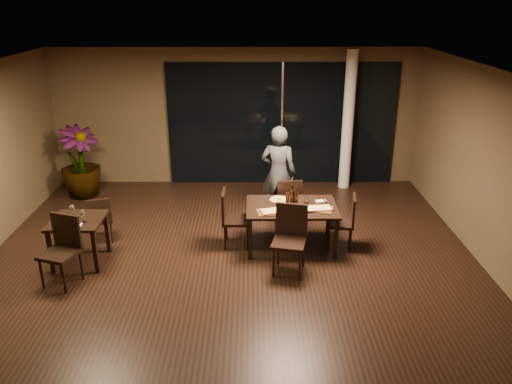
% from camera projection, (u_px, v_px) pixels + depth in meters
% --- Properties ---
extents(ground, '(8.00, 8.00, 0.00)m').
position_uv_depth(ground, '(230.00, 270.00, 7.80)').
color(ground, black).
rests_on(ground, ground).
extents(wall_back, '(8.00, 0.10, 3.00)m').
position_uv_depth(wall_back, '(236.00, 117.00, 11.01)').
color(wall_back, '#4B3D28').
rests_on(wall_back, ground).
extents(wall_front, '(8.00, 0.10, 3.00)m').
position_uv_depth(wall_front, '(204.00, 382.00, 3.48)').
color(wall_front, '#4B3D28').
rests_on(wall_front, ground).
extents(wall_right, '(0.10, 8.00, 3.00)m').
position_uv_depth(wall_right, '(506.00, 180.00, 7.28)').
color(wall_right, '#4B3D28').
rests_on(wall_right, ground).
extents(ceiling, '(8.00, 8.00, 0.04)m').
position_uv_depth(ceiling, '(226.00, 75.00, 6.69)').
color(ceiling, silver).
rests_on(ceiling, wall_back).
extents(window_panel, '(5.00, 0.06, 2.70)m').
position_uv_depth(window_panel, '(282.00, 125.00, 10.99)').
color(window_panel, black).
rests_on(window_panel, ground).
extents(column, '(0.24, 0.24, 3.00)m').
position_uv_depth(column, '(348.00, 121.00, 10.66)').
color(column, silver).
rests_on(column, ground).
extents(main_table, '(1.50, 1.00, 0.75)m').
position_uv_depth(main_table, '(292.00, 210.00, 8.30)').
color(main_table, black).
rests_on(main_table, ground).
extents(side_table, '(0.80, 0.80, 0.75)m').
position_uv_depth(side_table, '(78.00, 227.00, 7.83)').
color(side_table, black).
rests_on(side_table, ground).
extents(chair_main_far, '(0.50, 0.50, 0.97)m').
position_uv_depth(chair_main_far, '(288.00, 201.00, 9.03)').
color(chair_main_far, black).
rests_on(chair_main_far, ground).
extents(chair_main_near, '(0.59, 0.59, 1.06)m').
position_uv_depth(chair_main_near, '(290.00, 235.00, 7.63)').
color(chair_main_near, black).
rests_on(chair_main_near, ground).
extents(chair_main_left, '(0.47, 0.47, 1.00)m').
position_uv_depth(chair_main_left, '(231.00, 216.00, 8.39)').
color(chair_main_left, black).
rests_on(chair_main_left, ground).
extents(chair_main_right, '(0.50, 0.50, 0.94)m').
position_uv_depth(chair_main_right, '(346.00, 219.00, 8.33)').
color(chair_main_right, black).
rests_on(chair_main_right, ground).
extents(chair_side_far, '(0.49, 0.49, 0.84)m').
position_uv_depth(chair_side_far, '(100.00, 217.00, 8.53)').
color(chair_side_far, black).
rests_on(chair_side_far, ground).
extents(chair_side_near, '(0.62, 0.62, 1.04)m').
position_uv_depth(chair_side_near, '(63.00, 246.00, 7.33)').
color(chair_side_near, black).
rests_on(chair_side_near, ground).
extents(diner, '(0.70, 0.55, 1.82)m').
position_uv_depth(diner, '(278.00, 173.00, 9.30)').
color(diner, '#2B2E2F').
rests_on(diner, ground).
extents(potted_plant, '(1.16, 1.16, 1.50)m').
position_uv_depth(potted_plant, '(80.00, 162.00, 10.45)').
color(potted_plant, '#194918').
rests_on(potted_plant, ground).
extents(pizza_board_left, '(0.64, 0.38, 0.01)m').
position_uv_depth(pizza_board_left, '(276.00, 212.00, 8.04)').
color(pizza_board_left, '#422715').
rests_on(pizza_board_left, main_table).
extents(pizza_board_right, '(0.56, 0.38, 0.01)m').
position_uv_depth(pizza_board_right, '(316.00, 209.00, 8.13)').
color(pizza_board_right, '#4A3217').
rests_on(pizza_board_right, main_table).
extents(oblong_pizza_left, '(0.49, 0.32, 0.02)m').
position_uv_depth(oblong_pizza_left, '(276.00, 211.00, 8.03)').
color(oblong_pizza_left, maroon).
rests_on(oblong_pizza_left, pizza_board_left).
extents(oblong_pizza_right, '(0.48, 0.26, 0.02)m').
position_uv_depth(oblong_pizza_right, '(316.00, 209.00, 8.12)').
color(oblong_pizza_right, maroon).
rests_on(oblong_pizza_right, pizza_board_right).
extents(round_pizza, '(0.31, 0.31, 0.01)m').
position_uv_depth(round_pizza, '(279.00, 200.00, 8.51)').
color(round_pizza, red).
rests_on(round_pizza, main_table).
extents(bottle_a, '(0.06, 0.06, 0.28)m').
position_uv_depth(bottle_a, '(287.00, 196.00, 8.30)').
color(bottle_a, black).
rests_on(bottle_a, main_table).
extents(bottle_b, '(0.07, 0.07, 0.30)m').
position_uv_depth(bottle_b, '(296.00, 197.00, 8.26)').
color(bottle_b, black).
rests_on(bottle_b, main_table).
extents(bottle_c, '(0.08, 0.08, 0.35)m').
position_uv_depth(bottle_c, '(292.00, 195.00, 8.28)').
color(bottle_c, black).
rests_on(bottle_c, main_table).
extents(tumbler_left, '(0.07, 0.07, 0.08)m').
position_uv_depth(tumbler_left, '(279.00, 202.00, 8.34)').
color(tumbler_left, white).
rests_on(tumbler_left, main_table).
extents(tumbler_right, '(0.08, 0.08, 0.10)m').
position_uv_depth(tumbler_right, '(306.00, 200.00, 8.39)').
color(tumbler_right, white).
rests_on(tumbler_right, main_table).
extents(napkin_near, '(0.20, 0.15, 0.01)m').
position_uv_depth(napkin_near, '(327.00, 207.00, 8.21)').
color(napkin_near, white).
rests_on(napkin_near, main_table).
extents(napkin_far, '(0.20, 0.14, 0.01)m').
position_uv_depth(napkin_far, '(321.00, 201.00, 8.46)').
color(napkin_far, silver).
rests_on(napkin_far, main_table).
extents(wine_glass_a, '(0.09, 0.09, 0.20)m').
position_uv_depth(wine_glass_a, '(73.00, 211.00, 7.82)').
color(wine_glass_a, white).
rests_on(wine_glass_a, side_table).
extents(wine_glass_b, '(0.09, 0.09, 0.19)m').
position_uv_depth(wine_glass_b, '(83.00, 216.00, 7.66)').
color(wine_glass_b, white).
rests_on(wine_glass_b, side_table).
extents(side_napkin, '(0.19, 0.12, 0.01)m').
position_uv_depth(side_napkin, '(75.00, 225.00, 7.58)').
color(side_napkin, white).
rests_on(side_napkin, side_table).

